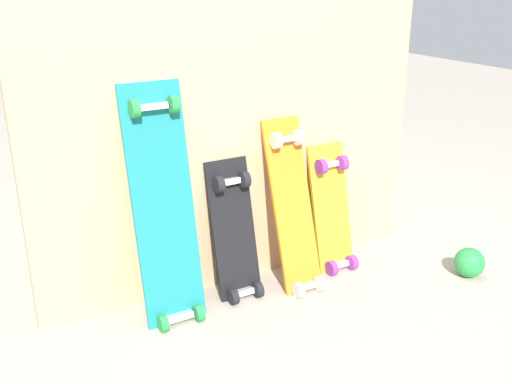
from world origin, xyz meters
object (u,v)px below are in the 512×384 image
(skateboard_teal, at_px, (165,215))
(skateboard_black, at_px, (235,237))
(skateboard_yellow, at_px, (333,215))
(skateboard_orange, at_px, (294,213))
(rubber_ball, at_px, (469,262))

(skateboard_teal, distance_m, skateboard_black, 0.35)
(skateboard_teal, height_order, skateboard_yellow, skateboard_teal)
(skateboard_teal, bearing_deg, skateboard_black, 2.76)
(skateboard_orange, bearing_deg, skateboard_teal, 176.86)
(skateboard_teal, relative_size, skateboard_orange, 1.26)
(skateboard_black, bearing_deg, skateboard_orange, -10.01)
(skateboard_orange, distance_m, skateboard_yellow, 0.25)
(skateboard_black, height_order, skateboard_yellow, skateboard_black)
(rubber_ball, bearing_deg, skateboard_yellow, 139.96)
(skateboard_orange, xyz_separation_m, skateboard_yellow, (0.24, 0.04, -0.07))
(skateboard_teal, relative_size, rubber_ball, 7.32)
(skateboard_teal, distance_m, skateboard_orange, 0.57)
(skateboard_black, bearing_deg, rubber_ball, -22.28)
(skateboard_black, relative_size, rubber_ball, 4.75)
(skateboard_teal, xyz_separation_m, skateboard_orange, (0.56, -0.03, -0.10))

